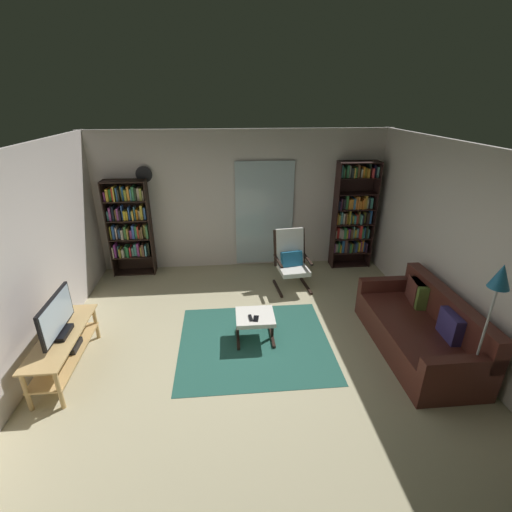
{
  "coord_description": "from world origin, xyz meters",
  "views": [
    {
      "loc": [
        -0.33,
        -3.78,
        3.11
      ],
      "look_at": [
        0.12,
        1.1,
        0.95
      ],
      "focal_mm": 25.47,
      "sensor_mm": 36.0,
      "label": 1
    }
  ],
  "objects_px": {
    "television": "(57,318)",
    "lounge_armchair": "(291,258)",
    "bookshelf_near_tv": "(129,224)",
    "cell_phone": "(256,319)",
    "bookshelf_near_sofa": "(353,216)",
    "tv_remote": "(251,318)",
    "floor_lamp_by_sofa": "(496,293)",
    "tv_stand": "(65,346)",
    "wall_clock": "(144,174)",
    "leather_sofa": "(421,330)",
    "ottoman": "(255,319)"
  },
  "relations": [
    {
      "from": "tv_remote",
      "to": "tv_stand",
      "type": "bearing_deg",
      "value": -178.79
    },
    {
      "from": "ottoman",
      "to": "cell_phone",
      "type": "distance_m",
      "value": 0.12
    },
    {
      "from": "tv_stand",
      "to": "ottoman",
      "type": "height_order",
      "value": "tv_stand"
    },
    {
      "from": "lounge_armchair",
      "to": "wall_clock",
      "type": "distance_m",
      "value": 2.99
    },
    {
      "from": "leather_sofa",
      "to": "wall_clock",
      "type": "distance_m",
      "value": 5.08
    },
    {
      "from": "leather_sofa",
      "to": "cell_phone",
      "type": "relative_size",
      "value": 14.08
    },
    {
      "from": "floor_lamp_by_sofa",
      "to": "ottoman",
      "type": "bearing_deg",
      "value": 150.16
    },
    {
      "from": "lounge_armchair",
      "to": "cell_phone",
      "type": "distance_m",
      "value": 1.78
    },
    {
      "from": "bookshelf_near_tv",
      "to": "cell_phone",
      "type": "bearing_deg",
      "value": -48.89
    },
    {
      "from": "bookshelf_near_tv",
      "to": "tv_remote",
      "type": "relative_size",
      "value": 12.37
    },
    {
      "from": "tv_remote",
      "to": "wall_clock",
      "type": "xyz_separation_m",
      "value": [
        -1.69,
        2.52,
        1.45
      ]
    },
    {
      "from": "bookshelf_near_tv",
      "to": "wall_clock",
      "type": "distance_m",
      "value": 0.95
    },
    {
      "from": "leather_sofa",
      "to": "lounge_armchair",
      "type": "bearing_deg",
      "value": 125.75
    },
    {
      "from": "tv_remote",
      "to": "cell_phone",
      "type": "bearing_deg",
      "value": -18.7
    },
    {
      "from": "leather_sofa",
      "to": "television",
      "type": "bearing_deg",
      "value": 179.87
    },
    {
      "from": "bookshelf_near_tv",
      "to": "bookshelf_near_sofa",
      "type": "distance_m",
      "value": 4.19
    },
    {
      "from": "tv_remote",
      "to": "bookshelf_near_sofa",
      "type": "bearing_deg",
      "value": 41.2
    },
    {
      "from": "television",
      "to": "floor_lamp_by_sofa",
      "type": "distance_m",
      "value": 4.73
    },
    {
      "from": "wall_clock",
      "to": "bookshelf_near_sofa",
      "type": "bearing_deg",
      "value": -2.23
    },
    {
      "from": "ottoman",
      "to": "cell_phone",
      "type": "height_order",
      "value": "cell_phone"
    },
    {
      "from": "television",
      "to": "lounge_armchair",
      "type": "bearing_deg",
      "value": 31.43
    },
    {
      "from": "bookshelf_near_tv",
      "to": "tv_remote",
      "type": "xyz_separation_m",
      "value": [
        2.03,
        -2.39,
        -0.57
      ]
    },
    {
      "from": "leather_sofa",
      "to": "lounge_armchair",
      "type": "height_order",
      "value": "lounge_armchair"
    },
    {
      "from": "lounge_armchair",
      "to": "floor_lamp_by_sofa",
      "type": "height_order",
      "value": "floor_lamp_by_sofa"
    },
    {
      "from": "lounge_armchair",
      "to": "tv_remote",
      "type": "xyz_separation_m",
      "value": [
        -0.84,
        -1.59,
        -0.13
      ]
    },
    {
      "from": "bookshelf_near_tv",
      "to": "bookshelf_near_sofa",
      "type": "height_order",
      "value": "bookshelf_near_sofa"
    },
    {
      "from": "television",
      "to": "floor_lamp_by_sofa",
      "type": "xyz_separation_m",
      "value": [
        4.61,
        -0.9,
        0.6
      ]
    },
    {
      "from": "bookshelf_near_sofa",
      "to": "leather_sofa",
      "type": "distance_m",
      "value": 2.79
    },
    {
      "from": "television",
      "to": "bookshelf_near_tv",
      "type": "distance_m",
      "value": 2.74
    },
    {
      "from": "bookshelf_near_sofa",
      "to": "cell_phone",
      "type": "relative_size",
      "value": 14.62
    },
    {
      "from": "television",
      "to": "wall_clock",
      "type": "bearing_deg",
      "value": 78.05
    },
    {
      "from": "tv_remote",
      "to": "leather_sofa",
      "type": "bearing_deg",
      "value": -14.92
    },
    {
      "from": "bookshelf_near_tv",
      "to": "wall_clock",
      "type": "height_order",
      "value": "wall_clock"
    },
    {
      "from": "lounge_armchair",
      "to": "ottoman",
      "type": "distance_m",
      "value": 1.71
    },
    {
      "from": "bookshelf_near_tv",
      "to": "television",
      "type": "bearing_deg",
      "value": -95.39
    },
    {
      "from": "tv_stand",
      "to": "wall_clock",
      "type": "distance_m",
      "value": 3.26
    },
    {
      "from": "tv_stand",
      "to": "floor_lamp_by_sofa",
      "type": "height_order",
      "value": "floor_lamp_by_sofa"
    },
    {
      "from": "bookshelf_near_sofa",
      "to": "floor_lamp_by_sofa",
      "type": "xyz_separation_m",
      "value": [
        0.16,
        -3.58,
        0.33
      ]
    },
    {
      "from": "tv_stand",
      "to": "ottoman",
      "type": "distance_m",
      "value": 2.39
    },
    {
      "from": "television",
      "to": "lounge_armchair",
      "type": "distance_m",
      "value": 3.67
    },
    {
      "from": "tv_stand",
      "to": "bookshelf_near_sofa",
      "type": "bearing_deg",
      "value": 31.02
    },
    {
      "from": "lounge_armchair",
      "to": "tv_stand",
      "type": "bearing_deg",
      "value": -148.76
    },
    {
      "from": "television",
      "to": "cell_phone",
      "type": "relative_size",
      "value": 5.88
    },
    {
      "from": "lounge_armchair",
      "to": "wall_clock",
      "type": "bearing_deg",
      "value": 159.84
    },
    {
      "from": "bookshelf_near_sofa",
      "to": "tv_remote",
      "type": "xyz_separation_m",
      "value": [
        -2.16,
        -2.37,
        -0.62
      ]
    },
    {
      "from": "cell_phone",
      "to": "wall_clock",
      "type": "height_order",
      "value": "wall_clock"
    },
    {
      "from": "ottoman",
      "to": "tv_remote",
      "type": "xyz_separation_m",
      "value": [
        -0.07,
        -0.08,
        0.08
      ]
    },
    {
      "from": "wall_clock",
      "to": "cell_phone",
      "type": "bearing_deg",
      "value": -55.23
    },
    {
      "from": "bookshelf_near_sofa",
      "to": "wall_clock",
      "type": "xyz_separation_m",
      "value": [
        -3.85,
        0.15,
        0.83
      ]
    },
    {
      "from": "tv_stand",
      "to": "wall_clock",
      "type": "height_order",
      "value": "wall_clock"
    }
  ]
}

